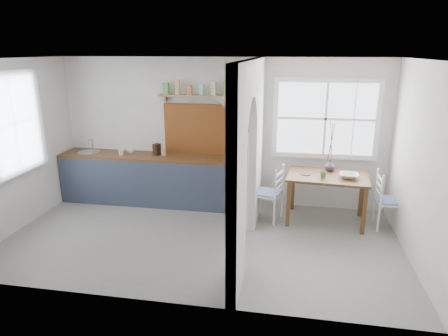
% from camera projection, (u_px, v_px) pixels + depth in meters
% --- Properties ---
extents(floor, '(5.80, 3.20, 0.01)m').
position_uv_depth(floor, '(201.00, 239.00, 5.97)').
color(floor, gray).
rests_on(floor, ground).
extents(ceiling, '(5.80, 3.20, 0.01)m').
position_uv_depth(ceiling, '(198.00, 59.00, 5.23)').
color(ceiling, silver).
rests_on(ceiling, walls).
extents(walls, '(5.81, 3.21, 2.60)m').
position_uv_depth(walls, '(200.00, 155.00, 5.60)').
color(walls, silver).
rests_on(walls, floor).
extents(partition, '(0.12, 3.20, 2.60)m').
position_uv_depth(partition, '(250.00, 145.00, 5.50)').
color(partition, silver).
rests_on(partition, floor).
extents(kitchen_window, '(0.10, 1.16, 1.50)m').
position_uv_depth(kitchen_window, '(13.00, 124.00, 5.98)').
color(kitchen_window, white).
rests_on(kitchen_window, walls).
extents(nook_window, '(1.76, 0.10, 1.30)m').
position_uv_depth(nook_window, '(326.00, 119.00, 6.69)').
color(nook_window, white).
rests_on(nook_window, walls).
extents(counter, '(3.50, 0.60, 0.90)m').
position_uv_depth(counter, '(157.00, 178.00, 7.28)').
color(counter, brown).
rests_on(counter, floor).
extents(sink, '(0.40, 0.40, 0.02)m').
position_uv_depth(sink, '(88.00, 153.00, 7.35)').
color(sink, silver).
rests_on(sink, counter).
extents(backsplash, '(1.65, 0.03, 0.90)m').
position_uv_depth(backsplash, '(209.00, 129.00, 7.11)').
color(backsplash, brown).
rests_on(backsplash, walls).
extents(shelf, '(1.75, 0.20, 0.21)m').
position_uv_depth(shelf, '(208.00, 93.00, 6.84)').
color(shelf, '#9F734B').
rests_on(shelf, walls).
extents(pendant_lamp, '(0.26, 0.26, 0.16)m').
position_uv_depth(pendant_lamp, '(225.00, 103.00, 6.50)').
color(pendant_lamp, beige).
rests_on(pendant_lamp, ceiling).
extents(utensil_rail, '(0.02, 0.50, 0.02)m').
position_uv_depth(utensil_rail, '(250.00, 133.00, 6.31)').
color(utensil_rail, silver).
rests_on(utensil_rail, partition).
extents(dining_table, '(1.33, 0.95, 0.79)m').
position_uv_depth(dining_table, '(326.00, 198.00, 6.49)').
color(dining_table, brown).
rests_on(dining_table, floor).
extents(chair_left, '(0.52, 0.52, 0.92)m').
position_uv_depth(chair_left, '(268.00, 192.00, 6.56)').
color(chair_left, white).
rests_on(chair_left, floor).
extents(chair_right, '(0.42, 0.42, 0.91)m').
position_uv_depth(chair_right, '(390.00, 200.00, 6.23)').
color(chair_right, white).
rests_on(chair_right, floor).
extents(kettle, '(0.27, 0.25, 0.26)m').
position_uv_depth(kettle, '(244.00, 153.00, 6.76)').
color(kettle, silver).
rests_on(kettle, counter).
extents(mug_a, '(0.13, 0.13, 0.10)m').
position_uv_depth(mug_a, '(121.00, 153.00, 7.13)').
color(mug_a, silver).
rests_on(mug_a, counter).
extents(mug_b, '(0.14, 0.14, 0.09)m').
position_uv_depth(mug_b, '(131.00, 151.00, 7.25)').
color(mug_b, white).
rests_on(mug_b, counter).
extents(knife_block, '(0.13, 0.15, 0.20)m').
position_uv_depth(knife_block, '(157.00, 149.00, 7.14)').
color(knife_block, '#3B2312').
rests_on(knife_block, counter).
extents(jar, '(0.09, 0.09, 0.14)m').
position_uv_depth(jar, '(164.00, 152.00, 7.10)').
color(jar, tan).
rests_on(jar, counter).
extents(towel_magenta, '(0.02, 0.03, 0.55)m').
position_uv_depth(towel_magenta, '(248.00, 200.00, 6.73)').
color(towel_magenta, '#AF3568').
rests_on(towel_magenta, counter).
extents(towel_orange, '(0.02, 0.03, 0.55)m').
position_uv_depth(towel_orange, '(248.00, 202.00, 6.71)').
color(towel_orange, '#D75F24').
rests_on(towel_orange, counter).
extents(bowl, '(0.32, 0.32, 0.07)m').
position_uv_depth(bowl, '(349.00, 176.00, 6.24)').
color(bowl, white).
rests_on(bowl, dining_table).
extents(table_cup, '(0.12, 0.12, 0.10)m').
position_uv_depth(table_cup, '(323.00, 174.00, 6.26)').
color(table_cup, '#487D48').
rests_on(table_cup, dining_table).
extents(plate, '(0.18, 0.18, 0.01)m').
position_uv_depth(plate, '(306.00, 174.00, 6.42)').
color(plate, '#2D2625').
rests_on(plate, dining_table).
extents(vase, '(0.22, 0.22, 0.18)m').
position_uv_depth(vase, '(330.00, 166.00, 6.58)').
color(vase, '#402D47').
rests_on(vase, dining_table).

